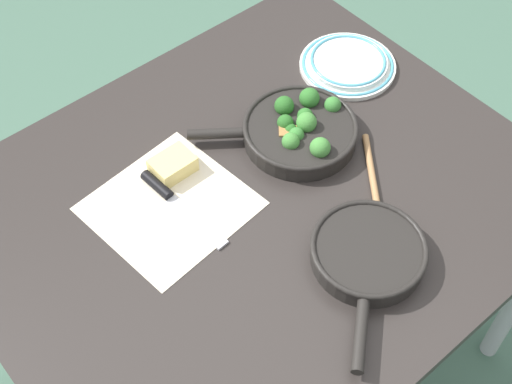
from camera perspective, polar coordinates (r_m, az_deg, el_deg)
ground_plane at (r=2.20m, az=0.00°, el=-12.73°), size 14.00×14.00×0.00m
dining_table_red at (r=1.60m, az=0.00°, el=-2.19°), size 1.20×1.01×0.77m
skillet_broccoli at (r=1.62m, az=3.46°, el=5.01°), size 0.34×0.30×0.08m
skillet_eggs at (r=1.44m, az=8.94°, el=-4.91°), size 0.33×0.29×0.05m
wooden_spoon at (r=1.52m, az=9.74°, el=-1.46°), size 0.23×0.28×0.02m
parchment_sheet at (r=1.53m, az=-6.89°, el=-1.12°), size 0.34×0.33×0.00m
grater_knife at (r=1.53m, az=-6.80°, el=-0.51°), size 0.04×0.26×0.02m
cheese_block at (r=1.57m, az=-6.67°, el=2.13°), size 0.09×0.07×0.04m
dinner_plate_stack at (r=1.82m, az=7.35°, el=10.15°), size 0.24×0.24×0.03m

